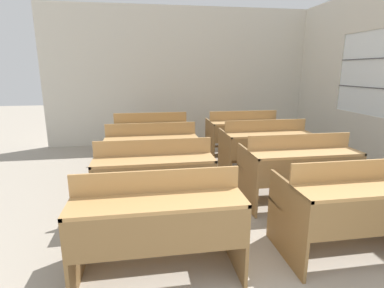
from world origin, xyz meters
TOP-DOWN VIEW (x-y plane):
  - wall_back at (0.00, 6.39)m, footprint 5.98×0.06m
  - bench_front_left at (-0.77, 1.71)m, footprint 1.34×0.75m
  - bench_front_right at (1.04, 1.70)m, footprint 1.34×0.75m
  - bench_second_left at (-0.76, 2.81)m, footprint 1.34×0.75m
  - bench_second_right at (1.05, 2.81)m, footprint 1.34×0.75m
  - bench_third_left at (-0.76, 3.90)m, footprint 1.34×0.75m
  - bench_third_right at (1.06, 3.90)m, footprint 1.34×0.75m
  - bench_back_left at (-0.73, 5.02)m, footprint 1.34×0.75m
  - bench_back_right at (1.06, 4.98)m, footprint 1.34×0.75m

SIDE VIEW (x-z plane):
  - bench_front_left at x=-0.77m, z-range 0.04..0.95m
  - bench_front_right at x=1.04m, z-range 0.04..0.95m
  - bench_second_left at x=-0.76m, z-range 0.04..0.95m
  - bench_second_right at x=1.05m, z-range 0.04..0.95m
  - bench_third_left at x=-0.76m, z-range 0.04..0.95m
  - bench_third_right at x=1.06m, z-range 0.04..0.95m
  - bench_back_left at x=-0.73m, z-range 0.04..0.95m
  - bench_back_right at x=1.06m, z-range 0.04..0.95m
  - wall_back at x=0.00m, z-range 0.00..3.03m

